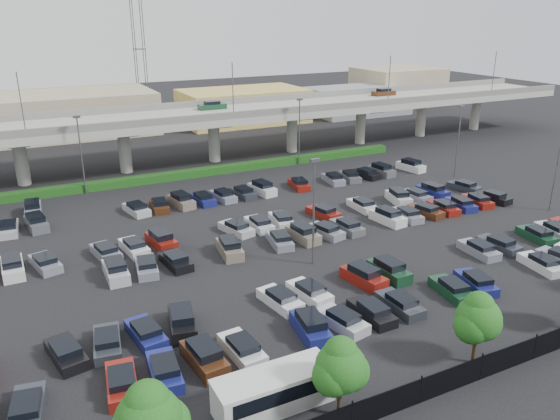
% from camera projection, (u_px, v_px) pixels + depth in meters
% --- Properties ---
extents(ground, '(280.00, 280.00, 0.00)m').
position_uv_depth(ground, '(275.00, 235.00, 58.62)').
color(ground, black).
extents(overpass, '(150.00, 13.00, 15.80)m').
position_uv_depth(overpass, '(181.00, 121.00, 82.98)').
color(overpass, gray).
rests_on(overpass, ground).
extents(hedge, '(66.00, 1.60, 1.10)m').
position_uv_depth(hedge, '(199.00, 172.00, 79.39)').
color(hedge, '#193E12').
rests_on(hedge, ground).
extents(fence, '(70.00, 0.10, 2.00)m').
position_uv_depth(fence, '(469.00, 373.00, 34.80)').
color(fence, black).
rests_on(fence, ground).
extents(tree_row, '(65.07, 3.66, 5.94)m').
position_uv_depth(tree_row, '(466.00, 323.00, 35.46)').
color(tree_row, '#332316').
rests_on(tree_row, ground).
extents(shuttle_bus, '(7.40, 2.56, 2.37)m').
position_uv_depth(shuttle_bus, '(274.00, 389.00, 32.70)').
color(shuttle_bus, silver).
rests_on(shuttle_bus, ground).
extents(parked_cars, '(63.05, 41.61, 1.67)m').
position_uv_depth(parked_cars, '(285.00, 241.00, 55.42)').
color(parked_cars, '#292E35').
rests_on(parked_cars, ground).
extents(light_poles, '(66.90, 48.38, 10.30)m').
position_uv_depth(light_poles, '(231.00, 179.00, 56.41)').
color(light_poles, '#4D4E53').
rests_on(light_poles, ground).
extents(distant_buildings, '(138.00, 24.00, 9.00)m').
position_uv_depth(distant_buildings, '(198.00, 107.00, 114.41)').
color(distant_buildings, gray).
rests_on(distant_buildings, ground).
extents(comm_tower, '(2.40, 2.40, 30.00)m').
position_uv_depth(comm_tower, '(139.00, 46.00, 117.02)').
color(comm_tower, '#4D4E53').
rests_on(comm_tower, ground).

